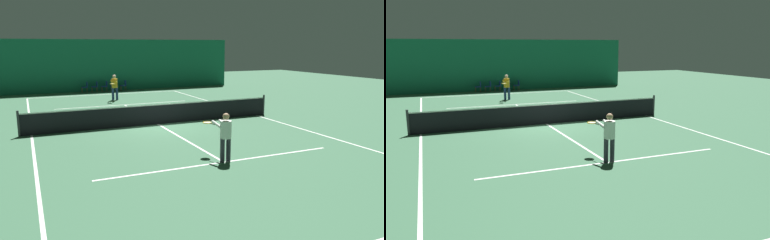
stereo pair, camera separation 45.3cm
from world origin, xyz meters
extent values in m
plane|color=#386647|center=(0.00, 0.00, 0.00)|extent=(60.00, 60.00, 0.00)
cube|color=#196B4C|center=(0.00, 14.34, 2.06)|extent=(23.00, 0.12, 4.12)
cube|color=white|center=(0.00, 11.90, 0.00)|extent=(11.00, 0.10, 0.00)
cube|color=white|center=(0.00, 6.40, 0.00)|extent=(8.25, 0.10, 0.00)
cube|color=white|center=(0.00, -6.40, 0.00)|extent=(8.25, 0.10, 0.00)
cube|color=white|center=(-5.50, 0.00, 0.00)|extent=(0.10, 23.80, 0.00)
cube|color=white|center=(5.50, 0.00, 0.00)|extent=(0.10, 23.80, 0.00)
cube|color=white|center=(0.00, 0.00, 0.00)|extent=(0.10, 12.80, 0.00)
cube|color=black|center=(0.00, 0.00, 0.47)|extent=(11.90, 0.02, 0.95)
cube|color=white|center=(0.00, 0.00, 0.92)|extent=(11.90, 0.02, 0.05)
cylinder|color=#333338|center=(-5.95, 0.00, 0.53)|extent=(0.10, 0.10, 1.07)
cylinder|color=#333338|center=(5.95, 0.00, 0.53)|extent=(0.10, 0.10, 1.07)
cylinder|color=#2D2D38|center=(-0.05, -6.38, 0.39)|extent=(0.17, 0.17, 0.77)
cylinder|color=#2D2D38|center=(0.19, -6.34, 0.39)|extent=(0.17, 0.17, 0.77)
cylinder|color=white|center=(0.07, -6.36, 1.05)|extent=(0.42, 0.42, 0.56)
sphere|color=tan|center=(0.07, -6.36, 1.47)|extent=(0.21, 0.21, 0.21)
cylinder|color=white|center=(-0.12, -6.14, 1.18)|extent=(0.18, 0.54, 0.23)
cylinder|color=white|center=(0.17, -6.08, 1.18)|extent=(0.18, 0.54, 0.23)
cylinder|color=black|center=(-0.05, -5.71, 1.11)|extent=(0.08, 0.31, 0.03)
torus|color=gold|center=(-0.10, -5.41, 1.11)|extent=(0.38, 0.38, 0.03)
cylinder|color=silver|center=(-0.10, -5.41, 1.11)|extent=(0.32, 0.32, 0.00)
cylinder|color=navy|center=(0.08, 8.68, 0.42)|extent=(0.21, 0.21, 0.84)
cylinder|color=navy|center=(-0.17, 8.77, 0.42)|extent=(0.21, 0.21, 0.84)
cylinder|color=gold|center=(-0.04, 8.73, 1.14)|extent=(0.50, 0.50, 0.60)
sphere|color=beige|center=(-0.04, 8.73, 1.59)|extent=(0.23, 0.23, 0.23)
cylinder|color=gold|center=(0.01, 8.41, 1.28)|extent=(0.29, 0.57, 0.24)
cylinder|color=gold|center=(-0.29, 8.52, 1.28)|extent=(0.29, 0.57, 0.24)
cylinder|color=black|center=(-0.29, 8.07, 1.20)|extent=(0.13, 0.30, 0.03)
torus|color=gold|center=(-0.39, 7.78, 1.20)|extent=(0.42, 0.42, 0.03)
cylinder|color=silver|center=(-0.39, 7.78, 1.20)|extent=(0.35, 0.35, 0.00)
cylinder|color=brown|center=(-1.50, 13.98, 0.20)|extent=(0.03, 0.03, 0.39)
cylinder|color=brown|center=(-1.50, 13.60, 0.20)|extent=(0.03, 0.03, 0.39)
cylinder|color=brown|center=(-1.12, 13.98, 0.20)|extent=(0.03, 0.03, 0.39)
cylinder|color=brown|center=(-1.12, 13.60, 0.20)|extent=(0.03, 0.03, 0.39)
cube|color=navy|center=(-1.31, 13.79, 0.41)|extent=(0.44, 0.44, 0.05)
cube|color=navy|center=(-1.11, 13.79, 0.64)|extent=(0.04, 0.44, 0.40)
cylinder|color=brown|center=(-0.73, 13.98, 0.20)|extent=(0.03, 0.03, 0.39)
cylinder|color=brown|center=(-0.73, 13.60, 0.20)|extent=(0.03, 0.03, 0.39)
cylinder|color=brown|center=(-0.35, 13.98, 0.20)|extent=(0.03, 0.03, 0.39)
cylinder|color=brown|center=(-0.35, 13.60, 0.20)|extent=(0.03, 0.03, 0.39)
cube|color=navy|center=(-0.54, 13.79, 0.41)|extent=(0.44, 0.44, 0.05)
cube|color=navy|center=(-0.34, 13.79, 0.64)|extent=(0.04, 0.44, 0.40)
cylinder|color=brown|center=(0.04, 13.98, 0.20)|extent=(0.03, 0.03, 0.39)
cylinder|color=brown|center=(0.04, 13.60, 0.20)|extent=(0.03, 0.03, 0.39)
cylinder|color=brown|center=(0.42, 13.98, 0.20)|extent=(0.03, 0.03, 0.39)
cylinder|color=brown|center=(0.42, 13.60, 0.20)|extent=(0.03, 0.03, 0.39)
cube|color=navy|center=(0.23, 13.79, 0.41)|extent=(0.44, 0.44, 0.05)
cube|color=navy|center=(0.43, 13.79, 0.64)|extent=(0.04, 0.44, 0.40)
cylinder|color=brown|center=(0.81, 13.98, 0.20)|extent=(0.03, 0.03, 0.39)
cylinder|color=brown|center=(0.81, 13.60, 0.20)|extent=(0.03, 0.03, 0.39)
cylinder|color=brown|center=(1.19, 13.98, 0.20)|extent=(0.03, 0.03, 0.39)
cylinder|color=brown|center=(1.19, 13.60, 0.20)|extent=(0.03, 0.03, 0.39)
cube|color=navy|center=(1.00, 13.79, 0.41)|extent=(0.44, 0.44, 0.05)
cube|color=navy|center=(1.20, 13.79, 0.64)|extent=(0.04, 0.44, 0.40)
cylinder|color=brown|center=(1.58, 13.98, 0.20)|extent=(0.03, 0.03, 0.39)
cylinder|color=brown|center=(1.58, 13.60, 0.20)|extent=(0.03, 0.03, 0.39)
cylinder|color=brown|center=(1.96, 13.98, 0.20)|extent=(0.03, 0.03, 0.39)
cylinder|color=brown|center=(1.96, 13.60, 0.20)|extent=(0.03, 0.03, 0.39)
cube|color=navy|center=(1.77, 13.79, 0.41)|extent=(0.44, 0.44, 0.05)
cube|color=navy|center=(1.97, 13.79, 0.64)|extent=(0.04, 0.44, 0.40)
camera|label=1|loc=(-5.61, -16.39, 3.66)|focal=35.00mm
camera|label=2|loc=(-5.19, -16.57, 3.66)|focal=35.00mm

